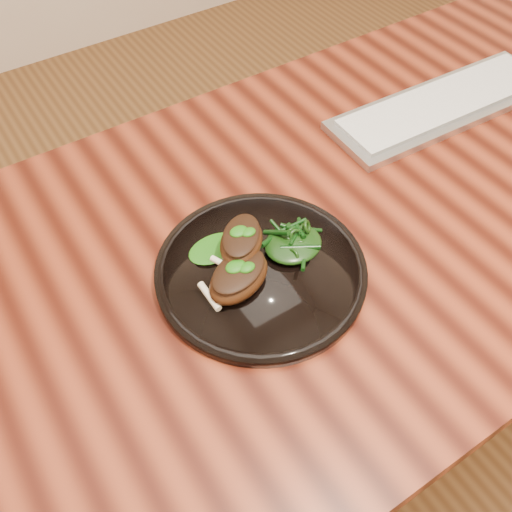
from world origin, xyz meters
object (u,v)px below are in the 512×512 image
Objects in this scene: plate at (261,271)px; desk at (330,244)px; greens_heap at (293,241)px; keyboard at (444,104)px; lamb_chop_front at (238,276)px.

desk is at bearing 14.28° from plate.
greens_heap is 0.19× the size of keyboard.
greens_heap is at bearing 8.92° from lamb_chop_front.
plate is at bearing 13.84° from lamb_chop_front.
plate is (-0.17, -0.04, 0.09)m from desk.
lamb_chop_front is (-0.22, -0.06, 0.12)m from desk.
lamb_chop_front is at bearing -171.08° from greens_heap.
plate is at bearing -174.81° from greens_heap.
plate is at bearing -164.14° from keyboard.
plate is 0.54m from keyboard.
plate reaches higher than desk.
plate is at bearing -165.72° from desk.
desk is at bearing -163.35° from keyboard.
lamb_chop_front is (-0.05, -0.01, 0.03)m from plate.
lamb_chop_front is at bearing -164.30° from keyboard.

